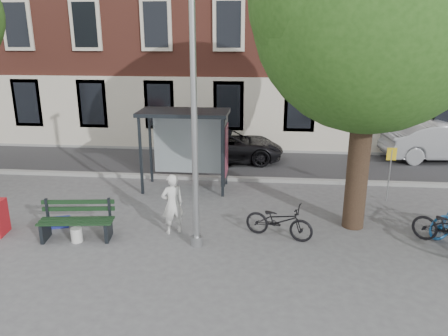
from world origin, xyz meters
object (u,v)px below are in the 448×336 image
at_px(bus_shelter, 197,132).
at_px(painter, 172,204).
at_px(car_dark, 227,146).
at_px(bike_a, 279,221).
at_px(car_silver, 443,141).
at_px(notice_sign, 390,164).
at_px(bench, 77,222).
at_px(lamppost, 195,134).

relative_size(bus_shelter, painter, 1.79).
height_order(painter, car_dark, painter).
relative_size(bike_a, car_silver, 0.36).
bearing_deg(bike_a, car_dark, 34.25).
height_order(bus_shelter, car_silver, bus_shelter).
bearing_deg(notice_sign, bike_a, -142.51).
relative_size(car_dark, notice_sign, 2.67).
xyz_separation_m(bus_shelter, painter, (-0.11, -3.45, -1.12)).
bearing_deg(bike_a, painter, 108.00).
height_order(painter, bench, painter).
distance_m(bus_shelter, car_silver, 10.39).
bearing_deg(notice_sign, bench, -160.81).
relative_size(bench, notice_sign, 1.12).
height_order(bench, car_silver, car_silver).
height_order(lamppost, bench, lamppost).
bearing_deg(car_silver, bike_a, 132.44).
height_order(bike_a, car_dark, car_dark).
relative_size(lamppost, car_dark, 1.35).
distance_m(lamppost, car_dark, 7.76).
bearing_deg(car_dark, notice_sign, -132.77).
bearing_deg(painter, bike_a, 148.48).
distance_m(car_silver, notice_sign, 5.98).
bearing_deg(bus_shelter, notice_sign, -5.76).
height_order(lamppost, painter, lamppost).
distance_m(bus_shelter, notice_sign, 6.07).
height_order(lamppost, car_dark, lamppost).
relative_size(painter, car_dark, 0.35).
distance_m(bus_shelter, bench, 4.92).
xyz_separation_m(lamppost, bench, (-3.05, 0.10, -2.35)).
height_order(bench, bike_a, bench).
relative_size(lamppost, notice_sign, 3.61).
distance_m(painter, notice_sign, 6.75).
relative_size(lamppost, bike_a, 3.49).
height_order(painter, notice_sign, notice_sign).
bearing_deg(lamppost, bike_a, 17.59).
xyz_separation_m(car_dark, notice_sign, (5.33, -3.95, 0.56)).
bearing_deg(notice_sign, painter, -157.73).
bearing_deg(painter, car_silver, -171.94).
distance_m(bench, car_silver, 14.46).
bearing_deg(car_silver, bench, 118.62).
bearing_deg(lamppost, bus_shelter, 98.43).
bearing_deg(car_silver, bus_shelter, 108.16).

